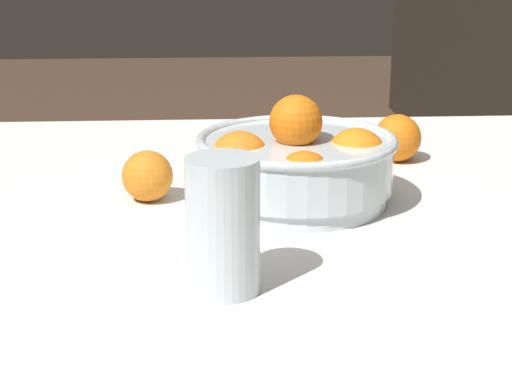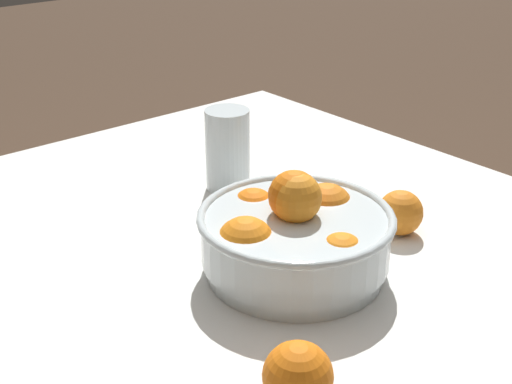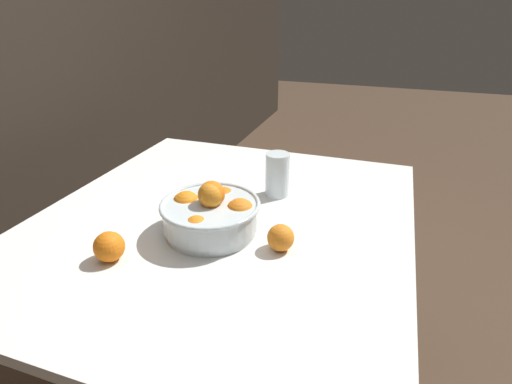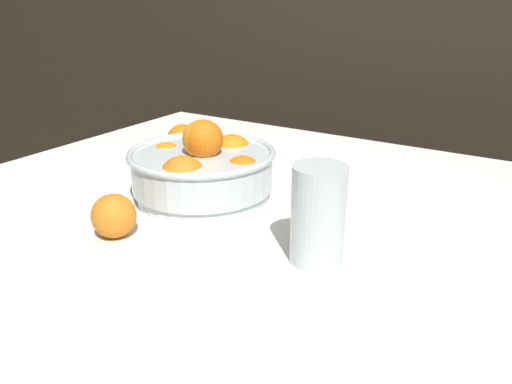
# 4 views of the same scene
# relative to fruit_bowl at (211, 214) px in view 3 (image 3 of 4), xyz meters

# --- Properties ---
(ground_plane) EXTENTS (12.00, 12.00, 0.00)m
(ground_plane) POSITION_rel_fruit_bowl_xyz_m (0.09, 0.01, -0.78)
(ground_plane) COLOR #4C3828
(dining_table) EXTENTS (1.20, 1.08, 0.72)m
(dining_table) POSITION_rel_fruit_bowl_xyz_m (0.09, 0.01, -0.13)
(dining_table) COLOR white
(dining_table) RESTS_ON ground_plane
(fruit_bowl) EXTENTS (0.27, 0.27, 0.15)m
(fruit_bowl) POSITION_rel_fruit_bowl_xyz_m (0.00, 0.00, 0.00)
(fruit_bowl) COLOR silver
(fruit_bowl) RESTS_ON dining_table
(juice_glass) EXTENTS (0.08, 0.08, 0.14)m
(juice_glass) POSITION_rel_fruit_bowl_xyz_m (0.28, -0.11, 0.01)
(juice_glass) COLOR #F4A314
(juice_glass) RESTS_ON dining_table
(orange_loose_near_bowl) EXTENTS (0.08, 0.08, 0.08)m
(orange_loose_near_bowl) POSITION_rel_fruit_bowl_xyz_m (-0.20, 0.18, -0.02)
(orange_loose_near_bowl) COLOR orange
(orange_loose_near_bowl) RESTS_ON dining_table
(orange_loose_front) EXTENTS (0.07, 0.07, 0.07)m
(orange_loose_front) POSITION_rel_fruit_bowl_xyz_m (-0.02, -0.20, -0.02)
(orange_loose_front) COLOR orange
(orange_loose_front) RESTS_ON dining_table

